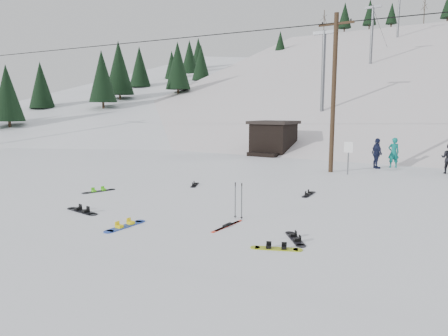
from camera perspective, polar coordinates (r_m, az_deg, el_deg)
The scene contains 22 objects.
ground at distance 13.26m, azimuth -12.54°, elevation -7.72°, with size 200.00×200.00×0.00m, color white.
ski_slope at distance 66.51m, azimuth 23.53°, elevation -6.02°, with size 60.00×75.00×45.00m, color silver.
ridge_left at distance 74.11m, azimuth -6.05°, elevation -3.17°, with size 34.00×85.00×38.00m, color white.
treeline_left at distance 65.33m, azimuth -9.16°, elevation 4.98°, with size 20.00×64.00×10.00m, color black, non-canonical shape.
treeline_crest at distance 95.51m, azimuth 26.81°, elevation 5.20°, with size 50.00×6.00×10.00m, color black, non-canonical shape.
utility_pole at distance 24.09m, azimuth 15.40°, elevation 10.52°, with size 2.00×0.26×9.00m.
trail_sign at distance 23.48m, azimuth 17.35°, elevation 2.18°, with size 0.50×0.09×1.85m.
lift_hut at distance 33.16m, azimuth 7.04°, elevation 4.31°, with size 3.40×4.10×2.75m.
lift_tower_near at distance 41.36m, azimuth 14.01°, elevation 13.91°, with size 2.20×0.36×8.00m.
lift_tower_mid at distance 61.39m, azimuth 20.39°, elevation 17.84°, with size 2.20×0.36×8.00m.
lift_tower_far at distance 81.92m, azimuth 23.70°, elevation 19.73°, with size 2.20×0.36×8.00m.
hero_snowboard at distance 12.96m, azimuth -13.95°, elevation -8.01°, with size 0.31×1.64×0.11m.
hero_skis at distance 12.61m, azimuth 0.45°, elevation -8.24°, with size 0.17×1.61×0.08m.
ski_poles at distance 13.35m, azimuth 2.08°, elevation -4.63°, with size 0.34×0.09×1.22m.
board_scatter_a at distance 15.26m, azimuth -19.63°, elevation -5.78°, with size 1.70×0.50×0.12m.
board_scatter_b at distance 19.40m, azimuth -4.19°, elevation -2.41°, with size 0.73×1.21×0.09m.
board_scatter_c at distance 18.73m, azimuth -17.46°, elevation -3.14°, with size 0.64×1.50×0.11m.
board_scatter_d at distance 11.57m, azimuth 10.13°, elevation -9.89°, with size 0.97×1.18×0.10m.
board_scatter_e at distance 10.74m, azimuth 7.48°, elevation -11.29°, with size 1.28×0.68×0.10m.
board_scatter_f at distance 17.58m, azimuth 12.02°, elevation -3.67°, with size 0.36×1.45×0.10m.
skier_teal at distance 27.43m, azimuth 23.07°, elevation 2.04°, with size 0.69×0.45×1.90m, color #0B766C.
skier_navy at distance 26.58m, azimuth 21.00°, elevation 1.96°, with size 1.11×0.46×1.89m, color #171C39.
Camera 1 is at (9.03, -9.02, 3.60)m, focal length 32.00 mm.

